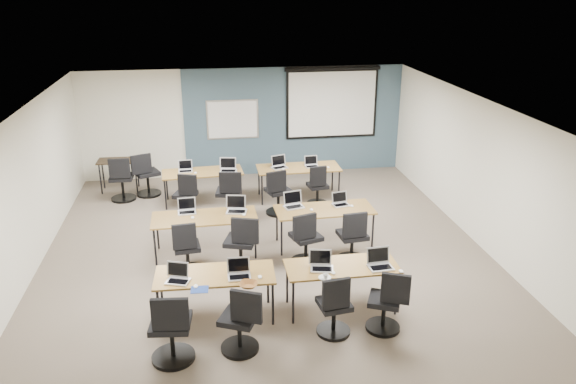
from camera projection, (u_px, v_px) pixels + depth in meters
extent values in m
cube|color=#6B6354|center=(266.00, 252.00, 10.33)|extent=(8.00, 9.00, 0.02)
cube|color=white|center=(264.00, 107.00, 9.37)|extent=(8.00, 9.00, 0.02)
cube|color=beige|center=(245.00, 122.00, 14.01)|extent=(8.00, 0.04, 2.70)
cube|color=beige|center=(316.00, 332.00, 5.70)|extent=(8.00, 0.04, 2.70)
cube|color=beige|center=(25.00, 195.00, 9.28)|extent=(0.04, 9.00, 2.70)
cube|color=beige|center=(479.00, 172.00, 10.42)|extent=(0.04, 9.00, 2.70)
cube|color=#3D5977|center=(294.00, 121.00, 14.16)|extent=(5.50, 0.04, 2.70)
cube|color=#B9B9B9|center=(233.00, 119.00, 13.87)|extent=(1.28, 0.02, 0.98)
cube|color=white|center=(233.00, 120.00, 13.86)|extent=(1.20, 0.02, 0.90)
cube|color=black|center=(332.00, 102.00, 14.08)|extent=(2.32, 0.03, 1.82)
cube|color=white|center=(332.00, 104.00, 14.08)|extent=(2.20, 0.02, 1.62)
cylinder|color=black|center=(333.00, 69.00, 13.77)|extent=(2.40, 0.10, 0.10)
cube|color=#A9782F|center=(215.00, 275.00, 8.07)|extent=(1.72, 0.72, 0.03)
cylinder|color=black|center=(159.00, 313.00, 7.81)|extent=(0.04, 0.04, 0.70)
cylinder|color=black|center=(273.00, 303.00, 8.04)|extent=(0.04, 0.04, 0.70)
cylinder|color=black|center=(161.00, 291.00, 8.36)|extent=(0.04, 0.04, 0.70)
cylinder|color=black|center=(268.00, 283.00, 8.59)|extent=(0.04, 0.04, 0.70)
cube|color=#A66B38|center=(342.00, 267.00, 8.31)|extent=(1.67, 0.70, 0.03)
cylinder|color=black|center=(293.00, 302.00, 8.06)|extent=(0.04, 0.04, 0.70)
cylinder|color=black|center=(397.00, 294.00, 8.28)|extent=(0.04, 0.04, 0.70)
cylinder|color=black|center=(287.00, 282.00, 8.60)|extent=(0.04, 0.04, 0.70)
cylinder|color=black|center=(384.00, 275.00, 8.82)|extent=(0.04, 0.04, 0.70)
cube|color=olive|center=(205.00, 217.00, 10.03)|extent=(1.87, 0.78, 0.03)
cylinder|color=black|center=(155.00, 247.00, 9.73)|extent=(0.04, 0.04, 0.70)
cylinder|color=black|center=(255.00, 240.00, 9.98)|extent=(0.04, 0.04, 0.70)
cylinder|color=black|center=(157.00, 231.00, 10.34)|extent=(0.04, 0.04, 0.70)
cylinder|color=black|center=(252.00, 225.00, 10.58)|extent=(0.04, 0.04, 0.70)
cube|color=#A27D47|center=(324.00, 210.00, 10.36)|extent=(1.82, 0.76, 0.03)
cylinder|color=black|center=(282.00, 238.00, 10.08)|extent=(0.04, 0.04, 0.70)
cylinder|color=black|center=(373.00, 232.00, 10.32)|extent=(0.04, 0.04, 0.70)
cylinder|color=black|center=(277.00, 224.00, 10.66)|extent=(0.04, 0.04, 0.70)
cylinder|color=black|center=(363.00, 218.00, 10.90)|extent=(0.04, 0.04, 0.70)
cube|color=olive|center=(202.00, 172.00, 12.36)|extent=(1.75, 0.73, 0.03)
cylinder|color=black|center=(165.00, 195.00, 12.09)|extent=(0.04, 0.04, 0.70)
cylinder|color=black|center=(241.00, 191.00, 12.33)|extent=(0.04, 0.04, 0.70)
cylinder|color=black|center=(167.00, 185.00, 12.66)|extent=(0.04, 0.04, 0.70)
cylinder|color=black|center=(239.00, 181.00, 12.89)|extent=(0.04, 0.04, 0.70)
cube|color=brown|center=(299.00, 168.00, 12.65)|extent=(1.86, 0.78, 0.03)
cylinder|color=black|center=(262.00, 190.00, 12.35)|extent=(0.04, 0.04, 0.70)
cylinder|color=black|center=(339.00, 186.00, 12.60)|extent=(0.04, 0.04, 0.70)
cylinder|color=black|center=(259.00, 180.00, 12.96)|extent=(0.04, 0.04, 0.70)
cylinder|color=black|center=(332.00, 176.00, 13.21)|extent=(0.04, 0.04, 0.70)
cube|color=silver|center=(178.00, 281.00, 7.85)|extent=(0.32, 0.23, 0.02)
cube|color=black|center=(178.00, 281.00, 7.83)|extent=(0.27, 0.14, 0.00)
cube|color=silver|center=(178.00, 269.00, 7.92)|extent=(0.32, 0.06, 0.22)
cube|color=black|center=(178.00, 270.00, 7.92)|extent=(0.28, 0.04, 0.18)
ellipsoid|color=white|center=(196.00, 286.00, 7.72)|extent=(0.09, 0.11, 0.04)
cylinder|color=black|center=(174.00, 357.00, 7.42)|extent=(0.58, 0.58, 0.05)
cylinder|color=black|center=(172.00, 342.00, 7.34)|extent=(0.06, 0.06, 0.51)
cube|color=black|center=(171.00, 323.00, 7.23)|extent=(0.51, 0.51, 0.08)
cube|color=black|center=(170.00, 314.00, 6.92)|extent=(0.46, 0.06, 0.44)
cube|color=#ADADB7|center=(239.00, 277.00, 7.97)|extent=(0.33, 0.24, 0.02)
cube|color=black|center=(239.00, 277.00, 7.94)|extent=(0.28, 0.14, 0.00)
cube|color=#ADADB7|center=(238.00, 265.00, 8.04)|extent=(0.33, 0.06, 0.23)
cube|color=black|center=(238.00, 265.00, 8.03)|extent=(0.29, 0.04, 0.18)
ellipsoid|color=white|center=(260.00, 277.00, 7.97)|extent=(0.08, 0.11, 0.03)
cylinder|color=black|center=(240.00, 348.00, 7.61)|extent=(0.52, 0.52, 0.05)
cylinder|color=black|center=(240.00, 335.00, 7.53)|extent=(0.06, 0.06, 0.46)
cube|color=black|center=(239.00, 318.00, 7.44)|extent=(0.46, 0.46, 0.08)
cube|color=black|center=(246.00, 307.00, 7.17)|extent=(0.42, 0.06, 0.44)
cube|color=silver|center=(322.00, 269.00, 8.19)|extent=(0.33, 0.24, 0.02)
cube|color=black|center=(322.00, 269.00, 8.16)|extent=(0.28, 0.14, 0.00)
cube|color=silver|center=(320.00, 257.00, 8.26)|extent=(0.33, 0.06, 0.23)
cube|color=black|center=(320.00, 257.00, 8.25)|extent=(0.29, 0.04, 0.19)
ellipsoid|color=white|center=(333.00, 273.00, 8.08)|extent=(0.09, 0.11, 0.03)
cylinder|color=black|center=(333.00, 331.00, 7.97)|extent=(0.48, 0.48, 0.05)
cylinder|color=black|center=(334.00, 320.00, 7.90)|extent=(0.06, 0.06, 0.43)
cube|color=black|center=(334.00, 304.00, 7.81)|extent=(0.43, 0.43, 0.08)
cube|color=black|center=(336.00, 294.00, 7.53)|extent=(0.39, 0.06, 0.44)
cube|color=#ACACAD|center=(381.00, 267.00, 8.23)|extent=(0.35, 0.26, 0.02)
cube|color=black|center=(381.00, 267.00, 8.21)|extent=(0.30, 0.15, 0.00)
cube|color=#ACACAD|center=(378.00, 255.00, 8.31)|extent=(0.35, 0.06, 0.24)
cube|color=black|center=(378.00, 255.00, 8.30)|extent=(0.31, 0.05, 0.20)
ellipsoid|color=white|center=(401.00, 271.00, 8.12)|extent=(0.07, 0.10, 0.03)
cylinder|color=black|center=(383.00, 327.00, 8.05)|extent=(0.49, 0.49, 0.05)
cylinder|color=black|center=(383.00, 316.00, 7.98)|extent=(0.06, 0.06, 0.44)
cube|color=black|center=(385.00, 300.00, 7.89)|extent=(0.44, 0.44, 0.08)
cube|color=black|center=(396.00, 289.00, 7.64)|extent=(0.40, 0.06, 0.44)
cube|color=#A4A4B0|center=(187.00, 212.00, 10.17)|extent=(0.32, 0.24, 0.02)
cube|color=black|center=(187.00, 212.00, 10.14)|extent=(0.28, 0.14, 0.00)
cube|color=#A4A4B0|center=(187.00, 204.00, 10.24)|extent=(0.32, 0.06, 0.22)
cube|color=black|center=(187.00, 204.00, 10.23)|extent=(0.29, 0.04, 0.18)
ellipsoid|color=white|center=(193.00, 217.00, 9.95)|extent=(0.09, 0.12, 0.04)
cylinder|color=black|center=(189.00, 270.00, 9.64)|extent=(0.49, 0.49, 0.05)
cylinder|color=black|center=(188.00, 260.00, 9.57)|extent=(0.06, 0.06, 0.43)
cube|color=black|center=(187.00, 247.00, 9.48)|extent=(0.43, 0.43, 0.08)
cube|color=black|center=(184.00, 237.00, 9.19)|extent=(0.39, 0.06, 0.44)
cube|color=#B0B0B4|center=(237.00, 212.00, 10.21)|extent=(0.36, 0.26, 0.02)
cube|color=black|center=(237.00, 211.00, 10.18)|extent=(0.31, 0.15, 0.00)
cube|color=#B0B0B4|center=(236.00, 202.00, 10.29)|extent=(0.36, 0.07, 0.25)
cube|color=black|center=(236.00, 202.00, 10.28)|extent=(0.32, 0.05, 0.21)
ellipsoid|color=white|center=(244.00, 215.00, 10.07)|extent=(0.07, 0.11, 0.04)
cylinder|color=black|center=(241.00, 268.00, 9.71)|extent=(0.57, 0.57, 0.05)
cylinder|color=black|center=(241.00, 256.00, 9.63)|extent=(0.06, 0.06, 0.50)
cube|color=black|center=(240.00, 241.00, 9.53)|extent=(0.50, 0.50, 0.08)
cube|color=black|center=(245.00, 231.00, 9.24)|extent=(0.46, 0.06, 0.44)
cube|color=#ADACB6|center=(294.00, 207.00, 10.42)|extent=(0.36, 0.26, 0.02)
cube|color=black|center=(294.00, 207.00, 10.39)|extent=(0.30, 0.15, 0.00)
cube|color=#ADACB6|center=(293.00, 197.00, 10.50)|extent=(0.36, 0.07, 0.25)
cube|color=black|center=(293.00, 198.00, 10.49)|extent=(0.31, 0.05, 0.20)
ellipsoid|color=white|center=(312.00, 210.00, 10.29)|extent=(0.07, 0.10, 0.03)
cylinder|color=black|center=(306.00, 261.00, 9.93)|extent=(0.53, 0.53, 0.05)
cylinder|color=black|center=(306.00, 251.00, 9.85)|extent=(0.06, 0.06, 0.47)
cube|color=black|center=(306.00, 236.00, 9.76)|extent=(0.47, 0.47, 0.08)
cube|color=black|center=(305.00, 227.00, 9.46)|extent=(0.43, 0.06, 0.44)
cube|color=#AFAFAF|center=(341.00, 205.00, 10.50)|extent=(0.30, 0.22, 0.02)
cube|color=black|center=(341.00, 205.00, 10.48)|extent=(0.25, 0.13, 0.00)
cube|color=#AFAFAF|center=(340.00, 197.00, 10.57)|extent=(0.30, 0.06, 0.21)
cube|color=black|center=(340.00, 197.00, 10.56)|extent=(0.26, 0.04, 0.17)
ellipsoid|color=white|center=(352.00, 206.00, 10.46)|extent=(0.09, 0.11, 0.04)
cylinder|color=black|center=(351.00, 259.00, 10.00)|extent=(0.53, 0.53, 0.05)
cylinder|color=black|center=(352.00, 249.00, 9.92)|extent=(0.06, 0.06, 0.47)
cube|color=black|center=(352.00, 235.00, 9.82)|extent=(0.47, 0.47, 0.08)
cube|color=black|center=(355.00, 225.00, 9.52)|extent=(0.43, 0.06, 0.44)
cube|color=#BBBBBB|center=(186.00, 171.00, 12.35)|extent=(0.30, 0.22, 0.02)
cube|color=black|center=(185.00, 171.00, 12.32)|extent=(0.26, 0.13, 0.00)
cube|color=#BBBBBB|center=(185.00, 165.00, 12.42)|extent=(0.30, 0.06, 0.21)
cube|color=black|center=(185.00, 165.00, 12.41)|extent=(0.27, 0.04, 0.17)
ellipsoid|color=white|center=(196.00, 173.00, 12.24)|extent=(0.07, 0.10, 0.04)
cylinder|color=black|center=(187.00, 214.00, 11.91)|extent=(0.49, 0.49, 0.05)
cylinder|color=black|center=(186.00, 206.00, 11.85)|extent=(0.06, 0.06, 0.44)
cube|color=black|center=(185.00, 194.00, 11.75)|extent=(0.44, 0.44, 0.08)
cube|color=black|center=(188.00, 185.00, 11.49)|extent=(0.40, 0.06, 0.44)
cube|color=#B8B8C2|center=(228.00, 171.00, 12.37)|extent=(0.36, 0.26, 0.02)
cube|color=black|center=(228.00, 171.00, 12.35)|extent=(0.31, 0.15, 0.00)
cube|color=#B8B8C2|center=(228.00, 163.00, 12.46)|extent=(0.36, 0.07, 0.25)
cube|color=black|center=(228.00, 163.00, 12.45)|extent=(0.32, 0.05, 0.21)
ellipsoid|color=white|center=(237.00, 172.00, 12.26)|extent=(0.08, 0.11, 0.03)
cylinder|color=black|center=(229.00, 214.00, 11.91)|extent=(0.56, 0.56, 0.05)
cylinder|color=black|center=(229.00, 205.00, 11.83)|extent=(0.06, 0.06, 0.50)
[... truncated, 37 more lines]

